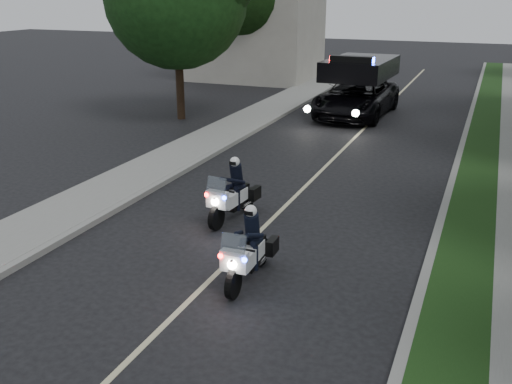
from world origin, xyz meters
TOP-DOWN VIEW (x-y plane):
  - ground at (0.00, 0.00)m, footprint 120.00×120.00m
  - curb_right at (4.10, 10.00)m, footprint 0.20×60.00m
  - grass_verge at (4.80, 10.00)m, footprint 1.20×60.00m
  - curb_left at (-4.10, 10.00)m, footprint 0.20×60.00m
  - sidewalk_left at (-5.20, 10.00)m, footprint 2.00×60.00m
  - building_far at (-10.00, 26.00)m, footprint 8.00×6.00m
  - lane_marking at (0.00, 10.00)m, footprint 0.12×50.00m
  - police_moto_left at (-0.96, 2.69)m, footprint 0.85×1.99m
  - police_moto_right at (0.72, -0.26)m, footprint 0.70×1.90m
  - police_suv at (-0.95, 16.71)m, footprint 3.18×6.45m
  - bicycle at (-2.62, 21.18)m, footprint 0.73×1.73m
  - cyclist at (-2.62, 21.18)m, footprint 0.64×0.44m
  - tree_left_near at (-8.25, 13.03)m, footprint 6.56×6.56m
  - tree_left_far at (-9.69, 25.00)m, footprint 7.96×7.96m

SIDE VIEW (x-z plane):
  - ground at x=0.00m, z-range 0.00..0.00m
  - police_moto_left at x=-0.96m, z-range -0.82..0.82m
  - police_moto_right at x=0.72m, z-range -0.80..0.80m
  - police_suv at x=-0.95m, z-range -1.54..1.54m
  - bicycle at x=-2.62m, z-range -0.44..0.44m
  - cyclist at x=-2.62m, z-range -0.85..0.85m
  - tree_left_near at x=-8.25m, z-range -5.19..5.19m
  - tree_left_far at x=-9.69m, z-range -5.21..5.21m
  - lane_marking at x=0.00m, z-range 0.00..0.01m
  - curb_right at x=4.10m, z-range 0.00..0.15m
  - curb_left at x=-4.10m, z-range 0.00..0.15m
  - grass_verge at x=4.80m, z-range 0.00..0.16m
  - sidewalk_left at x=-5.20m, z-range 0.00..0.16m
  - building_far at x=-10.00m, z-range 0.00..7.00m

